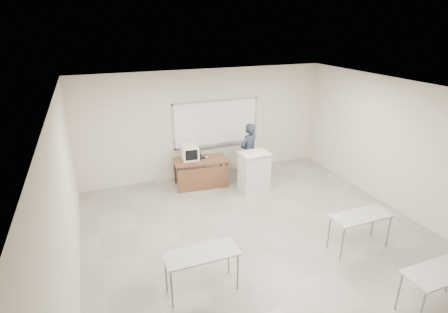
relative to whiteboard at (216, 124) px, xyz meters
name	(u,v)px	position (x,y,z in m)	size (l,w,h in m)	color
floor	(273,251)	(-0.30, -3.97, -1.49)	(7.00, 8.00, 0.01)	gray
whiteboard	(216,124)	(0.00, 0.00, 0.00)	(2.48, 0.10, 1.31)	white
student_desks	(317,265)	(-0.30, -5.32, -0.81)	(4.40, 2.20, 0.73)	#979692
instructor_desk	(202,168)	(-0.70, -0.78, -0.94)	(1.41, 0.71, 0.75)	brown
podium	(254,172)	(0.50, -1.47, -0.95)	(0.75, 0.54, 1.05)	#BAB9B2
crt_monitor	(190,152)	(-0.95, -0.54, -0.54)	(0.43, 0.47, 0.40)	#EFE8C6
laptop	(197,155)	(-0.74, -0.51, -0.67)	(0.34, 0.31, 0.25)	black
mouse	(207,157)	(-0.50, -0.62, -0.71)	(0.09, 0.06, 0.04)	#ABAEB1
keyboard	(251,155)	(0.35, -1.59, -0.42)	(0.45, 0.15, 0.03)	#EFE8C6
presenter	(248,152)	(0.65, -0.80, -0.66)	(0.60, 0.39, 1.63)	black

